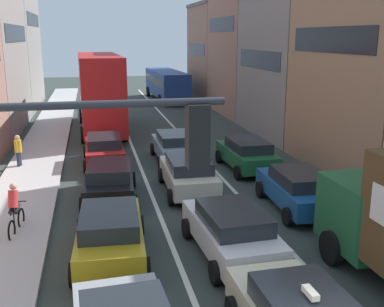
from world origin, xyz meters
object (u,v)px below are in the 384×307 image
object	(u,v)px
hatchback_centre_lane_third	(188,173)
wagon_right_lane_far	(247,154)
sedan_left_lane_third	(109,180)
bus_mid_queue_primary	(100,89)
sedan_right_lane_behind_truck	(298,189)
bus_far_queue_secondary	(166,83)
wagon_left_lane_second	(110,233)
sedan_centre_lane_second	(231,230)
traffic_light_pole	(52,230)
coupe_centre_lane_fourth	(175,146)
cyclist_on_sidewalk	(15,210)
pedestrian_near_kerb	(18,150)
sedan_left_lane_fourth	(104,149)

from	to	relation	value
hatchback_centre_lane_third	wagon_right_lane_far	distance (m)	4.31
sedan_left_lane_third	bus_mid_queue_primary	size ratio (longest dim) A/B	0.42
hatchback_centre_lane_third	sedan_right_lane_behind_truck	bearing A→B (deg)	-126.64
hatchback_centre_lane_third	sedan_right_lane_behind_truck	distance (m)	4.48
sedan_right_lane_behind_truck	bus_far_queue_secondary	distance (m)	30.82
wagon_left_lane_second	sedan_left_lane_third	xyz separation A→B (m)	(0.20, 5.04, 0.00)
sedan_centre_lane_second	hatchback_centre_lane_third	bearing A→B (deg)	-2.50
sedan_right_lane_behind_truck	bus_mid_queue_primary	bearing A→B (deg)	24.50
hatchback_centre_lane_third	sedan_right_lane_behind_truck	world-z (taller)	same
hatchback_centre_lane_third	bus_mid_queue_primary	world-z (taller)	bus_mid_queue_primary
traffic_light_pole	sedan_centre_lane_second	xyz separation A→B (m)	(4.32, 6.14, -3.02)
sedan_centre_lane_second	bus_mid_queue_primary	xyz separation A→B (m)	(-3.16, 19.19, 2.03)
coupe_centre_lane_fourth	sedan_right_lane_behind_truck	world-z (taller)	same
wagon_left_lane_second	sedan_right_lane_behind_truck	bearing A→B (deg)	-66.94
sedan_centre_lane_second	bus_far_queue_secondary	distance (m)	34.10
sedan_left_lane_third	cyclist_on_sidewalk	world-z (taller)	cyclist_on_sidewalk
wagon_left_lane_second	sedan_centre_lane_second	bearing A→B (deg)	-96.30
wagon_right_lane_far	pedestrian_near_kerb	world-z (taller)	pedestrian_near_kerb
traffic_light_pole	bus_far_queue_secondary	xyz separation A→B (m)	(7.93, 40.04, -2.06)
sedan_left_lane_fourth	bus_mid_queue_primary	distance (m)	8.57
wagon_left_lane_second	sedan_left_lane_third	distance (m)	5.04
sedan_centre_lane_second	sedan_right_lane_behind_truck	world-z (taller)	same
sedan_centre_lane_second	pedestrian_near_kerb	size ratio (longest dim) A/B	2.64
pedestrian_near_kerb	wagon_left_lane_second	bearing A→B (deg)	-56.10
coupe_centre_lane_fourth	traffic_light_pole	bearing A→B (deg)	164.92
traffic_light_pole	sedan_centre_lane_second	bearing A→B (deg)	54.89
sedan_centre_lane_second	pedestrian_near_kerb	xyz separation A→B (m)	(-7.29, 10.98, 0.15)
sedan_centre_lane_second	sedan_left_lane_fourth	distance (m)	11.34
sedan_centre_lane_second	sedan_left_lane_third	bearing A→B (deg)	26.99
sedan_centre_lane_second	hatchback_centre_lane_third	xyz separation A→B (m)	(-0.04, 5.84, 0.00)
wagon_right_lane_far	cyclist_on_sidewalk	xyz separation A→B (m)	(-9.67, -5.61, 0.05)
wagon_right_lane_far	sedan_left_lane_fourth	bearing A→B (deg)	68.89
hatchback_centre_lane_third	sedan_left_lane_fourth	xyz separation A→B (m)	(-3.20, 5.03, 0.00)
pedestrian_near_kerb	cyclist_on_sidewalk	bearing A→B (deg)	-69.56
wagon_left_lane_second	pedestrian_near_kerb	distance (m)	11.12
wagon_right_lane_far	cyclist_on_sidewalk	distance (m)	11.18
traffic_light_pole	sedan_centre_lane_second	distance (m)	8.09
wagon_left_lane_second	cyclist_on_sidewalk	size ratio (longest dim) A/B	2.55
sedan_left_lane_fourth	hatchback_centre_lane_third	bearing A→B (deg)	-147.67
traffic_light_pole	sedan_right_lane_behind_truck	size ratio (longest dim) A/B	1.26
wagon_left_lane_second	wagon_right_lane_far	distance (m)	10.43
traffic_light_pole	sedan_left_lane_fourth	world-z (taller)	traffic_light_pole
sedan_centre_lane_second	pedestrian_near_kerb	distance (m)	13.18
wagon_right_lane_far	bus_far_queue_secondary	size ratio (longest dim) A/B	0.41
coupe_centre_lane_fourth	pedestrian_near_kerb	bearing A→B (deg)	88.40
coupe_centre_lane_fourth	hatchback_centre_lane_third	bearing A→B (deg)	176.47
wagon_left_lane_second	bus_far_queue_secondary	bearing A→B (deg)	-8.95
sedan_left_lane_fourth	bus_mid_queue_primary	size ratio (longest dim) A/B	0.41
bus_mid_queue_primary	sedan_left_lane_third	bearing A→B (deg)	178.22
traffic_light_pole	wagon_right_lane_far	bearing A→B (deg)	62.30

